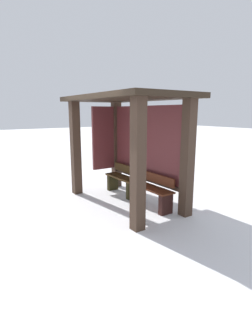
# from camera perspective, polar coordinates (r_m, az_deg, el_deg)

# --- Properties ---
(ground_plane) EXTENTS (60.00, 60.00, 0.00)m
(ground_plane) POSITION_cam_1_polar(r_m,az_deg,el_deg) (6.41, -0.29, -7.45)
(ground_plane) COLOR white
(bus_shelter) EXTENTS (3.24, 1.76, 2.49)m
(bus_shelter) POSITION_cam_1_polar(r_m,az_deg,el_deg) (6.22, 0.50, 8.64)
(bus_shelter) COLOR #3C2A1F
(bus_shelter) RESTS_ON ground
(bench_left_inside) EXTENTS (1.13, 0.34, 0.76)m
(bench_left_inside) POSITION_cam_1_polar(r_m,az_deg,el_deg) (6.98, -0.75, -2.75)
(bench_left_inside) COLOR #442F16
(bench_left_inside) RESTS_ON ground
(bench_center_inside) EXTENTS (1.13, 0.36, 0.76)m
(bench_center_inside) POSITION_cam_1_polar(r_m,az_deg,el_deg) (6.03, 5.73, -5.29)
(bench_center_inside) COLOR #542615
(bench_center_inside) RESTS_ON ground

